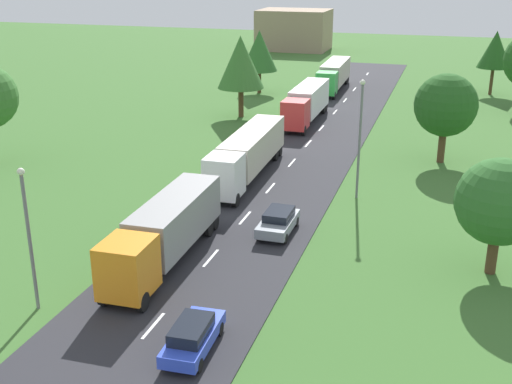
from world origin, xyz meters
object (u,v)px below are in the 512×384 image
at_px(truck_second, 248,152).
at_px(tree_ash, 499,202).
at_px(tree_maple, 259,51).
at_px(car_lead, 193,336).
at_px(car_second, 278,221).
at_px(tree_oak, 495,50).
at_px(truck_third, 307,102).
at_px(tree_elm, 241,62).
at_px(truck_fourth, 334,74).
at_px(tree_pine, 446,105).
at_px(lamppost_lead, 29,232).
at_px(truck_lead, 165,230).
at_px(distant_building, 294,30).
at_px(lamppost_second, 360,134).

xyz_separation_m(truck_second, tree_ash, (18.10, -11.99, 2.15)).
relative_size(tree_maple, tree_ash, 1.21).
bearing_deg(car_lead, car_second, 89.34).
bearing_deg(tree_oak, car_lead, -102.64).
distance_m(truck_third, tree_elm, 8.38).
height_order(truck_fourth, tree_oak, tree_oak).
xyz_separation_m(tree_oak, tree_pine, (-5.08, -32.24, -0.75)).
relative_size(truck_third, tree_oak, 1.58).
height_order(car_lead, tree_ash, tree_ash).
distance_m(truck_third, lamppost_lead, 42.72).
bearing_deg(truck_fourth, truck_lead, -89.61).
distance_m(truck_fourth, distant_building, 40.88).
relative_size(car_lead, tree_maple, 0.55).
relative_size(tree_pine, tree_ash, 1.15).
bearing_deg(lamppost_lead, tree_ash, 26.28).
relative_size(tree_elm, tree_ash, 1.33).
height_order(tree_oak, distant_building, tree_oak).
relative_size(tree_pine, distant_building, 0.59).
bearing_deg(tree_elm, truck_second, -70.29).
height_order(car_lead, lamppost_second, lamppost_second).
relative_size(car_second, tree_maple, 0.52).
distance_m(lamppost_lead, tree_ash, 24.45).
bearing_deg(truck_third, truck_fourth, 91.45).
distance_m(lamppost_lead, tree_maple, 56.49).
relative_size(tree_maple, tree_elm, 0.90).
height_order(truck_fourth, car_lead, truck_fourth).
bearing_deg(tree_maple, lamppost_second, -62.91).
xyz_separation_m(truck_lead, tree_ash, (17.88, 4.13, 2.18)).
bearing_deg(truck_lead, lamppost_lead, -121.10).
xyz_separation_m(lamppost_lead, distant_building, (-11.14, 98.93, -0.47)).
relative_size(truck_third, lamppost_lead, 1.71).
bearing_deg(car_lead, truck_third, 96.27).
xyz_separation_m(tree_oak, distant_building, (-34.71, 35.06, -2.01)).
bearing_deg(car_second, car_lead, -90.66).
xyz_separation_m(car_second, tree_ash, (12.82, -1.79, 3.39)).
bearing_deg(lamppost_second, lamppost_lead, -121.90).
bearing_deg(lamppost_second, distant_building, 107.09).
relative_size(car_lead, tree_oak, 0.55).
height_order(lamppost_second, tree_elm, tree_elm).
bearing_deg(tree_elm, truck_third, -1.69).
xyz_separation_m(truck_fourth, tree_maple, (-8.93, -4.64, 3.31)).
relative_size(lamppost_lead, lamppost_second, 0.85).
bearing_deg(tree_pine, truck_second, -149.02).
height_order(truck_lead, truck_fourth, truck_fourth).
bearing_deg(tree_oak, tree_elm, -141.74).
distance_m(car_lead, tree_maple, 59.44).
bearing_deg(tree_maple, tree_ash, -59.10).
xyz_separation_m(truck_second, lamppost_second, (9.08, -2.09, 2.75)).
bearing_deg(truck_second, lamppost_second, -12.98).
height_order(tree_oak, tree_elm, tree_elm).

